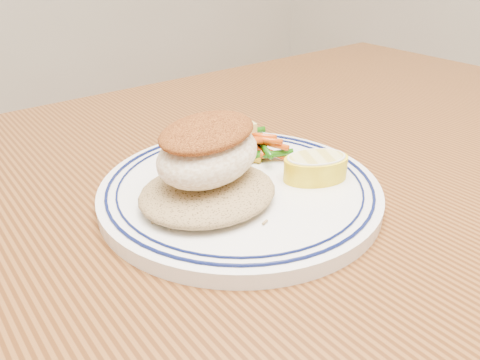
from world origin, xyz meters
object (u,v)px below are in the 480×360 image
dining_table (227,308)px  vegetable_pile (234,147)px  plate (240,189)px  fish_fillet (208,149)px  lemon_wedge (316,166)px  rice_pilaf (208,189)px

dining_table → vegetable_pile: 0.17m
plate → fish_fillet: fish_fillet is taller
fish_fillet → vegetable_pile: fish_fillet is taller
fish_fillet → lemon_wedge: 0.12m
dining_table → rice_pilaf: 0.13m
dining_table → fish_fillet: (0.01, 0.04, 0.16)m
dining_table → rice_pilaf: rice_pilaf is taller
rice_pilaf → lemon_wedge: 0.12m
rice_pilaf → lemon_wedge: size_ratio=1.63×
dining_table → vegetable_pile: bearing=48.7°
fish_fillet → vegetable_pile: 0.09m
plate → rice_pilaf: 0.05m
dining_table → fish_fillet: 0.16m
lemon_wedge → dining_table: bearing=178.9°
fish_fillet → lemon_wedge: (0.10, -0.04, -0.03)m
dining_table → plate: plate is taller
plate → fish_fillet: 0.06m
dining_table → lemon_wedge: bearing=-1.1°
rice_pilaf → vegetable_pile: vegetable_pile is taller
dining_table → plate: (0.04, 0.04, 0.11)m
dining_table → fish_fillet: size_ratio=11.03×
rice_pilaf → lemon_wedge: same height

